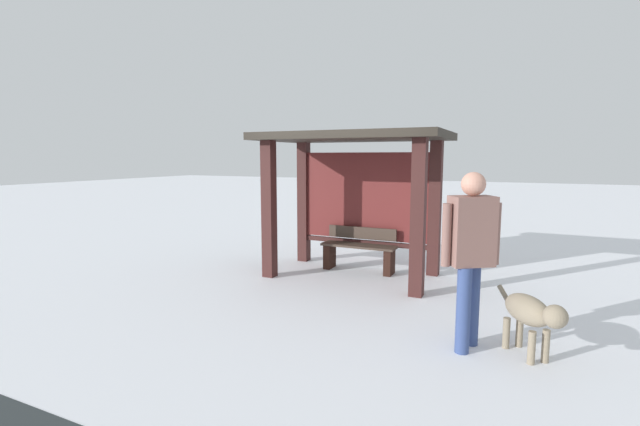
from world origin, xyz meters
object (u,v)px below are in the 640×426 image
Objects in this scene: person_walking at (471,247)px; dog at (531,314)px; bench_left_inside at (359,251)px; bus_shelter at (356,170)px.

dog is at bearing 4.10° from person_walking.
bench_left_inside is 3.56m from dog.
bench_left_inside is (0.00, 0.20, -1.38)m from bus_shelter.
bus_shelter is 3.66m from dog.
person_walking reaches higher than bench_left_inside.
bus_shelter is 1.64× the size of person_walking.
bus_shelter is at bearing 132.53° from person_walking.
person_walking is 0.85m from dog.
bus_shelter reaches higher than dog.
person_walking is at bearing -47.47° from bus_shelter.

